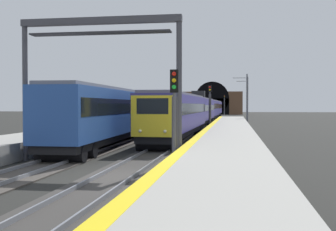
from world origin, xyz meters
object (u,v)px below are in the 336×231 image
railway_signal_mid (210,104)px  catenary_mast_far (247,100)px  overhead_signal_gantry (100,54)px  catenary_mast_near (247,98)px  railway_signal_far (224,104)px  train_main_approaching (204,110)px  railway_signal_near (174,108)px  train_adjacent_platform (137,111)px

railway_signal_mid → catenary_mast_far: (15.96, -4.61, 0.60)m
overhead_signal_gantry → catenary_mast_near: catenary_mast_near is taller
railway_signal_mid → railway_signal_far: bearing=-180.0°
overhead_signal_gantry → train_main_approaching: bearing=-2.8°
railway_signal_near → railway_signal_mid: railway_signal_mid is taller
railway_signal_near → catenary_mast_far: (43.89, -4.61, 0.83)m
railway_signal_near → railway_signal_far: size_ratio=0.80×
train_adjacent_platform → railway_signal_mid: (9.18, -6.24, 0.67)m
catenary_mast_near → train_adjacent_platform: bearing=158.8°
railway_signal_near → railway_signal_far: 96.50m
train_adjacent_platform → catenary_mast_far: (25.14, -10.85, 1.27)m
railway_signal_far → overhead_signal_gantry: (-94.87, 4.09, 2.23)m
catenary_mast_near → train_main_approaching: bearing=98.3°
railway_signal_near → catenary_mast_far: 44.14m
overhead_signal_gantry → catenary_mast_far: bearing=-11.6°
catenary_mast_near → overhead_signal_gantry: bearing=169.1°
catenary_mast_near → railway_signal_mid: bearing=166.2°
railway_signal_far → catenary_mast_near: 50.08m
train_main_approaching → train_adjacent_platform: train_main_approaching is taller
train_adjacent_platform → overhead_signal_gantry: (-17.12, -2.16, 3.20)m
railway_signal_far → catenary_mast_far: 52.81m
overhead_signal_gantry → catenary_mast_far: overhead_signal_gantry is taller
overhead_signal_gantry → catenary_mast_near: (45.01, -8.68, -1.56)m
catenary_mast_near → railway_signal_far: bearing=5.3°
train_main_approaching → overhead_signal_gantry: (-44.06, 2.16, 3.32)m
train_main_approaching → overhead_signal_gantry: bearing=-1.6°
train_adjacent_platform → railway_signal_far: (77.75, -6.24, 0.97)m
train_adjacent_platform → overhead_signal_gantry: bearing=-174.2°
train_main_approaching → train_adjacent_platform: size_ratio=2.10×
train_adjacent_platform → railway_signal_mid: bearing=-35.6°
railway_signal_mid → overhead_signal_gantry: 26.74m
train_main_approaching → train_adjacent_platform: 27.28m
railway_signal_mid → railway_signal_far: size_ratio=0.90×
catenary_mast_near → railway_signal_near: bearing=174.4°
train_adjacent_platform → catenary_mast_near: 29.96m
railway_signal_far → catenary_mast_near: size_ratio=0.74×
train_main_approaching → overhead_signal_gantry: size_ratio=9.42×
train_main_approaching → catenary_mast_far: 6.92m
train_adjacent_platform → train_main_approaching: bearing=-10.5°
overhead_signal_gantry → train_adjacent_platform: bearing=7.2°
railway_signal_near → catenary_mast_far: catenary_mast_far is taller
train_adjacent_platform → railway_signal_far: size_ratio=6.63×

